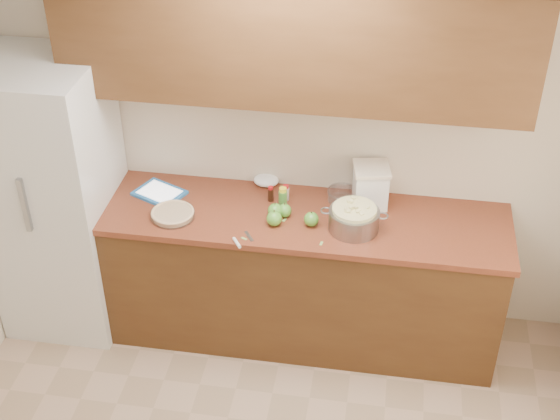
% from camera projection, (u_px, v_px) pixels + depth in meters
% --- Properties ---
extents(room_shell, '(3.60, 3.60, 3.60)m').
position_uv_depth(room_shell, '(235.00, 342.00, 3.21)').
color(room_shell, tan).
rests_on(room_shell, ground).
extents(counter_run, '(2.64, 0.68, 0.92)m').
position_uv_depth(counter_run, '(287.00, 274.00, 4.89)').
color(counter_run, '#4D3015').
rests_on(counter_run, ground).
extents(upper_cabinets, '(2.60, 0.34, 0.70)m').
position_uv_depth(upper_cabinets, '(293.00, 40.00, 4.16)').
color(upper_cabinets, '#56331A').
rests_on(upper_cabinets, room_shell).
extents(fridge, '(0.70, 0.70, 1.80)m').
position_uv_depth(fridge, '(56.00, 199.00, 4.79)').
color(fridge, silver).
rests_on(fridge, ground).
extents(pie, '(0.26, 0.26, 0.04)m').
position_uv_depth(pie, '(173.00, 214.00, 4.59)').
color(pie, silver).
rests_on(pie, counter_run).
extents(colander, '(0.39, 0.29, 0.15)m').
position_uv_depth(colander, '(354.00, 219.00, 4.47)').
color(colander, gray).
rests_on(colander, counter_run).
extents(flour_canister, '(0.24, 0.24, 0.26)m').
position_uv_depth(flour_canister, '(371.00, 185.00, 4.65)').
color(flour_canister, white).
rests_on(flour_canister, counter_run).
extents(tablet, '(0.35, 0.32, 0.02)m').
position_uv_depth(tablet, '(159.00, 193.00, 4.79)').
color(tablet, '#256BB5').
rests_on(tablet, counter_run).
extents(paring_knife, '(0.12, 0.17, 0.02)m').
position_uv_depth(paring_knife, '(239.00, 242.00, 4.39)').
color(paring_knife, gray).
rests_on(paring_knife, counter_run).
extents(lemon_bottle, '(0.05, 0.05, 0.14)m').
position_uv_depth(lemon_bottle, '(283.00, 198.00, 4.64)').
color(lemon_bottle, '#4C8C38').
rests_on(lemon_bottle, counter_run).
extents(cinnamon_shaker, '(0.04, 0.04, 0.10)m').
position_uv_depth(cinnamon_shaker, '(286.00, 193.00, 4.72)').
color(cinnamon_shaker, beige).
rests_on(cinnamon_shaker, counter_run).
extents(vanilla_bottle, '(0.04, 0.04, 0.10)m').
position_uv_depth(vanilla_bottle, '(271.00, 194.00, 4.72)').
color(vanilla_bottle, black).
rests_on(vanilla_bottle, counter_run).
extents(mixing_bowl, '(0.19, 0.19, 0.07)m').
position_uv_depth(mixing_bowl, '(342.00, 195.00, 4.73)').
color(mixing_bowl, silver).
rests_on(mixing_bowl, counter_run).
extents(paper_towel, '(0.19, 0.17, 0.07)m').
position_uv_depth(paper_towel, '(266.00, 180.00, 4.87)').
color(paper_towel, white).
rests_on(paper_towel, counter_run).
extents(apple_left, '(0.09, 0.09, 0.10)m').
position_uv_depth(apple_left, '(275.00, 211.00, 4.58)').
color(apple_left, '#539D31').
rests_on(apple_left, counter_run).
extents(apple_center, '(0.08, 0.08, 0.09)m').
position_uv_depth(apple_center, '(285.00, 210.00, 4.58)').
color(apple_center, '#539D31').
rests_on(apple_center, counter_run).
extents(apple_front, '(0.09, 0.09, 0.10)m').
position_uv_depth(apple_front, '(274.00, 218.00, 4.51)').
color(apple_front, '#539D31').
rests_on(apple_front, counter_run).
extents(apple_extra, '(0.09, 0.09, 0.10)m').
position_uv_depth(apple_extra, '(311.00, 219.00, 4.51)').
color(apple_extra, '#539D31').
rests_on(apple_extra, counter_run).
extents(peel_a, '(0.04, 0.03, 0.00)m').
position_uv_depth(peel_a, '(244.00, 239.00, 4.43)').
color(peel_a, '#8AAF55').
rests_on(peel_a, counter_run).
extents(peel_b, '(0.02, 0.04, 0.00)m').
position_uv_depth(peel_b, '(284.00, 220.00, 4.57)').
color(peel_b, '#8AAF55').
rests_on(peel_b, counter_run).
extents(peel_c, '(0.04, 0.04, 0.00)m').
position_uv_depth(peel_c, '(279.00, 221.00, 4.57)').
color(peel_c, '#8AAF55').
rests_on(peel_c, counter_run).
extents(peel_d, '(0.02, 0.04, 0.00)m').
position_uv_depth(peel_d, '(321.00, 243.00, 4.39)').
color(peel_d, '#8AAF55').
rests_on(peel_d, counter_run).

